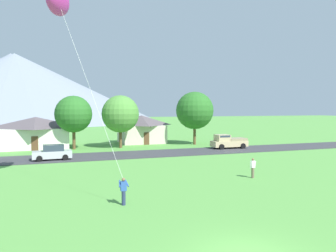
{
  "coord_description": "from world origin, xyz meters",
  "views": [
    {
      "loc": [
        -7.14,
        -10.83,
        5.88
      ],
      "look_at": [
        1.17,
        12.79,
        4.51
      ],
      "focal_mm": 34.82,
      "sensor_mm": 36.0,
      "label": 1
    }
  ],
  "objects_px": {
    "house_right_center": "(36,132)",
    "watcher_person": "(253,168)",
    "tree_left_of_center": "(74,114)",
    "house_leftmost": "(142,129)",
    "pickup_truck_sand_west_side": "(228,141)",
    "tree_near_left": "(120,114)",
    "kite_flyer_with_kite": "(58,3)",
    "tree_right_of_center": "(195,111)",
    "parked_car_silver_west_end": "(52,153)"
  },
  "relations": [
    {
      "from": "house_right_center",
      "to": "watcher_person",
      "type": "distance_m",
      "value": 34.04
    },
    {
      "from": "house_right_center",
      "to": "tree_left_of_center",
      "type": "height_order",
      "value": "tree_left_of_center"
    },
    {
      "from": "house_leftmost",
      "to": "pickup_truck_sand_west_side",
      "type": "bearing_deg",
      "value": -51.11
    },
    {
      "from": "tree_near_left",
      "to": "kite_flyer_with_kite",
      "type": "distance_m",
      "value": 25.7
    },
    {
      "from": "house_right_center",
      "to": "watcher_person",
      "type": "relative_size",
      "value": 5.89
    },
    {
      "from": "house_leftmost",
      "to": "kite_flyer_with_kite",
      "type": "bearing_deg",
      "value": -115.51
    },
    {
      "from": "tree_near_left",
      "to": "tree_left_of_center",
      "type": "xyz_separation_m",
      "value": [
        -6.61,
        0.58,
        0.0
      ]
    },
    {
      "from": "tree_near_left",
      "to": "pickup_truck_sand_west_side",
      "type": "xyz_separation_m",
      "value": [
        14.52,
        -6.24,
        -3.96
      ]
    },
    {
      "from": "house_leftmost",
      "to": "pickup_truck_sand_west_side",
      "type": "relative_size",
      "value": 1.46
    },
    {
      "from": "tree_near_left",
      "to": "pickup_truck_sand_west_side",
      "type": "relative_size",
      "value": 1.48
    },
    {
      "from": "house_right_center",
      "to": "kite_flyer_with_kite",
      "type": "xyz_separation_m",
      "value": [
        2.98,
        -26.92,
        11.06
      ]
    },
    {
      "from": "house_right_center",
      "to": "pickup_truck_sand_west_side",
      "type": "relative_size",
      "value": 1.87
    },
    {
      "from": "house_right_center",
      "to": "pickup_truck_sand_west_side",
      "type": "bearing_deg",
      "value": -21.81
    },
    {
      "from": "pickup_truck_sand_west_side",
      "to": "watcher_person",
      "type": "distance_m",
      "value": 19.84
    },
    {
      "from": "tree_near_left",
      "to": "tree_left_of_center",
      "type": "height_order",
      "value": "tree_near_left"
    },
    {
      "from": "tree_near_left",
      "to": "watcher_person",
      "type": "relative_size",
      "value": 4.65
    },
    {
      "from": "house_leftmost",
      "to": "pickup_truck_sand_west_side",
      "type": "height_order",
      "value": "house_leftmost"
    },
    {
      "from": "house_right_center",
      "to": "tree_right_of_center",
      "type": "xyz_separation_m",
      "value": [
        24.01,
        -3.83,
        3.12
      ]
    },
    {
      "from": "kite_flyer_with_kite",
      "to": "house_leftmost",
      "type": "bearing_deg",
      "value": 64.49
    },
    {
      "from": "kite_flyer_with_kite",
      "to": "pickup_truck_sand_west_side",
      "type": "bearing_deg",
      "value": 35.04
    },
    {
      "from": "kite_flyer_with_kite",
      "to": "tree_near_left",
      "type": "bearing_deg",
      "value": 68.65
    },
    {
      "from": "tree_right_of_center",
      "to": "parked_car_silver_west_end",
      "type": "bearing_deg",
      "value": -156.52
    },
    {
      "from": "parked_car_silver_west_end",
      "to": "pickup_truck_sand_west_side",
      "type": "distance_m",
      "value": 24.17
    },
    {
      "from": "house_leftmost",
      "to": "house_right_center",
      "type": "height_order",
      "value": "house_leftmost"
    },
    {
      "from": "house_right_center",
      "to": "tree_left_of_center",
      "type": "xyz_separation_m",
      "value": [
        5.21,
        -3.73,
        2.65
      ]
    },
    {
      "from": "tree_left_of_center",
      "to": "kite_flyer_with_kite",
      "type": "distance_m",
      "value": 24.77
    },
    {
      "from": "house_right_center",
      "to": "tree_near_left",
      "type": "bearing_deg",
      "value": -20.01
    },
    {
      "from": "pickup_truck_sand_west_side",
      "to": "watcher_person",
      "type": "relative_size",
      "value": 3.15
    },
    {
      "from": "tree_left_of_center",
      "to": "parked_car_silver_west_end",
      "type": "xyz_separation_m",
      "value": [
        -2.88,
        -9.52,
        -4.16
      ]
    },
    {
      "from": "tree_right_of_center",
      "to": "tree_near_left",
      "type": "bearing_deg",
      "value": -177.78
    },
    {
      "from": "house_right_center",
      "to": "tree_left_of_center",
      "type": "bearing_deg",
      "value": -35.57
    },
    {
      "from": "kite_flyer_with_kite",
      "to": "watcher_person",
      "type": "height_order",
      "value": "kite_flyer_with_kite"
    },
    {
      "from": "tree_right_of_center",
      "to": "watcher_person",
      "type": "xyz_separation_m",
      "value": [
        -5.72,
        -24.84,
        -4.62
      ]
    },
    {
      "from": "tree_left_of_center",
      "to": "tree_right_of_center",
      "type": "distance_m",
      "value": 18.8
    },
    {
      "from": "tree_near_left",
      "to": "parked_car_silver_west_end",
      "type": "distance_m",
      "value": 13.68
    },
    {
      "from": "watcher_person",
      "to": "tree_right_of_center",
      "type": "bearing_deg",
      "value": 77.03
    },
    {
      "from": "house_leftmost",
      "to": "tree_left_of_center",
      "type": "height_order",
      "value": "tree_left_of_center"
    },
    {
      "from": "house_right_center",
      "to": "tree_near_left",
      "type": "height_order",
      "value": "tree_near_left"
    },
    {
      "from": "tree_left_of_center",
      "to": "pickup_truck_sand_west_side",
      "type": "distance_m",
      "value": 22.55
    },
    {
      "from": "parked_car_silver_west_end",
      "to": "pickup_truck_sand_west_side",
      "type": "bearing_deg",
      "value": 6.43
    },
    {
      "from": "parked_car_silver_west_end",
      "to": "watcher_person",
      "type": "height_order",
      "value": "parked_car_silver_west_end"
    },
    {
      "from": "house_leftmost",
      "to": "house_right_center",
      "type": "relative_size",
      "value": 0.78
    },
    {
      "from": "house_right_center",
      "to": "pickup_truck_sand_west_side",
      "type": "distance_m",
      "value": 28.41
    },
    {
      "from": "house_leftmost",
      "to": "tree_near_left",
      "type": "height_order",
      "value": "tree_near_left"
    },
    {
      "from": "house_leftmost",
      "to": "parked_car_silver_west_end",
      "type": "xyz_separation_m",
      "value": [
        -14.24,
        -14.82,
        -1.55
      ]
    },
    {
      "from": "tree_left_of_center",
      "to": "kite_flyer_with_kite",
      "type": "bearing_deg",
      "value": -95.49
    },
    {
      "from": "watcher_person",
      "to": "house_right_center",
      "type": "bearing_deg",
      "value": 122.54
    },
    {
      "from": "house_leftmost",
      "to": "watcher_person",
      "type": "distance_m",
      "value": 30.33
    },
    {
      "from": "pickup_truck_sand_west_side",
      "to": "watcher_person",
      "type": "height_order",
      "value": "pickup_truck_sand_west_side"
    },
    {
      "from": "house_leftmost",
      "to": "watcher_person",
      "type": "relative_size",
      "value": 4.59
    }
  ]
}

